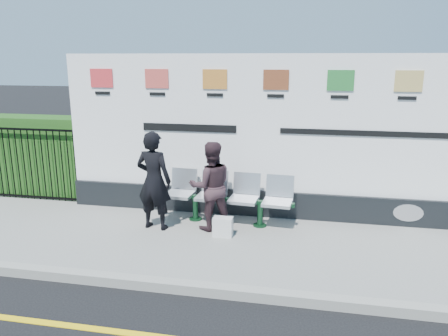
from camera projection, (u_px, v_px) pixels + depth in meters
name	position (u px, v px, depth m)	size (l,w,h in m)	color
pavement	(235.00, 245.00, 7.18)	(14.00, 3.00, 0.12)	gray
kerb	(216.00, 290.00, 5.75)	(14.00, 0.18, 0.14)	gray
billboard	(274.00, 149.00, 8.04)	(8.00, 0.30, 3.00)	black
hedge	(43.00, 156.00, 9.52)	(2.35, 0.70, 1.70)	#214F17
railing	(30.00, 164.00, 9.12)	(2.05, 0.06, 1.54)	black
bench	(227.00, 210.00, 7.92)	(2.32, 0.60, 0.50)	#B6B9BF
woman_left	(154.00, 181.00, 7.53)	(0.63, 0.41, 1.73)	black
woman_right	(211.00, 186.00, 7.52)	(0.76, 0.59, 1.56)	#372429
handbag_brown	(211.00, 190.00, 7.91)	(0.26, 0.11, 0.21)	black
carrier_bag_white	(223.00, 227.00, 7.34)	(0.33, 0.20, 0.33)	silver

